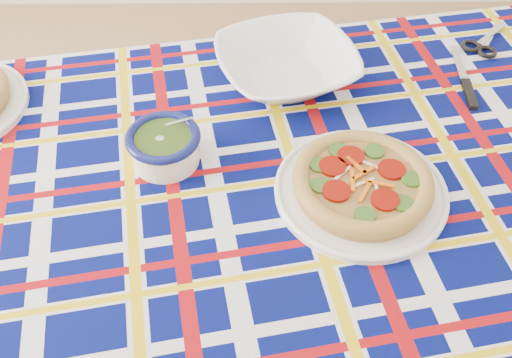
{
  "coord_description": "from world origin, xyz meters",
  "views": [
    {
      "loc": [
        0.52,
        -0.89,
        1.67
      ],
      "look_at": [
        0.53,
        -0.14,
        0.87
      ],
      "focal_mm": 40.0,
      "sensor_mm": 36.0,
      "label": 1
    }
  ],
  "objects_px": {
    "main_focaccia_plate": "(362,182)",
    "pesto_bowl": "(164,145)",
    "serving_bowl": "(287,65)",
    "dining_table": "(262,232)"
  },
  "relations": [
    {
      "from": "pesto_bowl",
      "to": "serving_bowl",
      "type": "relative_size",
      "value": 0.47
    },
    {
      "from": "main_focaccia_plate",
      "to": "pesto_bowl",
      "type": "xyz_separation_m",
      "value": [
        -0.38,
        0.1,
        0.01
      ]
    },
    {
      "from": "dining_table",
      "to": "pesto_bowl",
      "type": "xyz_separation_m",
      "value": [
        -0.19,
        0.12,
        0.13
      ]
    },
    {
      "from": "serving_bowl",
      "to": "pesto_bowl",
      "type": "bearing_deg",
      "value": -133.77
    },
    {
      "from": "serving_bowl",
      "to": "main_focaccia_plate",
      "type": "bearing_deg",
      "value": -70.73
    },
    {
      "from": "pesto_bowl",
      "to": "serving_bowl",
      "type": "height_order",
      "value": "pesto_bowl"
    },
    {
      "from": "pesto_bowl",
      "to": "dining_table",
      "type": "bearing_deg",
      "value": -31.42
    },
    {
      "from": "dining_table",
      "to": "main_focaccia_plate",
      "type": "distance_m",
      "value": 0.22
    },
    {
      "from": "dining_table",
      "to": "main_focaccia_plate",
      "type": "xyz_separation_m",
      "value": [
        0.19,
        0.02,
        0.12
      ]
    },
    {
      "from": "dining_table",
      "to": "serving_bowl",
      "type": "bearing_deg",
      "value": 70.52
    }
  ]
}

